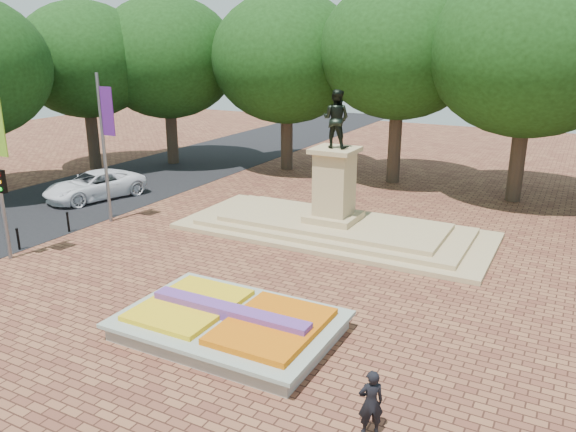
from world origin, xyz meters
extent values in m
plane|color=brown|center=(0.00, 0.00, 0.00)|extent=(90.00, 90.00, 0.00)
cube|color=black|center=(-15.00, 5.00, 0.01)|extent=(9.00, 90.00, 0.02)
cube|color=gray|center=(1.00, -2.00, 0.23)|extent=(6.00, 4.00, 0.45)
cube|color=#A1AC9C|center=(1.00, -2.00, 0.50)|extent=(6.30, 4.30, 0.12)
cube|color=orange|center=(2.45, -2.00, 0.63)|extent=(2.60, 3.40, 0.22)
cube|color=yellow|center=(-0.45, -2.00, 0.62)|extent=(2.60, 3.40, 0.18)
cube|color=#5E328A|center=(1.00, -2.00, 0.72)|extent=(5.20, 0.55, 0.38)
cube|color=tan|center=(0.00, 8.00, 0.10)|extent=(14.00, 6.00, 0.20)
cube|color=tan|center=(0.00, 8.00, 0.30)|extent=(12.00, 5.00, 0.20)
cube|color=tan|center=(0.00, 8.00, 0.50)|extent=(10.00, 4.00, 0.20)
cube|color=tan|center=(0.00, 8.00, 0.75)|extent=(2.20, 2.20, 0.30)
cube|color=tan|center=(0.00, 8.00, 2.30)|extent=(1.50, 1.50, 2.80)
cube|color=tan|center=(0.00, 8.00, 3.80)|extent=(1.90, 1.90, 0.20)
imported|color=black|center=(0.00, 8.00, 5.15)|extent=(1.22, 0.95, 2.50)
cylinder|color=#36261D|center=(-16.00, 18.00, 2.00)|extent=(0.80, 0.80, 4.00)
ellipsoid|color=black|center=(-16.00, 18.00, 6.69)|extent=(8.80, 8.80, 7.48)
cylinder|color=#36261D|center=(-8.00, 18.00, 2.00)|extent=(0.80, 0.80, 4.00)
ellipsoid|color=black|center=(-8.00, 18.00, 6.69)|extent=(8.80, 8.80, 7.48)
cylinder|color=#36261D|center=(-1.00, 18.00, 2.00)|extent=(0.80, 0.80, 4.00)
ellipsoid|color=black|center=(-1.00, 18.00, 6.69)|extent=(8.80, 8.80, 7.48)
cylinder|color=#36261D|center=(6.00, 18.00, 2.00)|extent=(0.80, 0.80, 4.00)
ellipsoid|color=black|center=(6.00, 18.00, 6.69)|extent=(8.80, 8.80, 7.48)
cylinder|color=#36261D|center=(-19.50, 13.00, 1.92)|extent=(0.80, 0.80, 3.84)
ellipsoid|color=black|center=(-19.50, 13.00, 6.41)|extent=(8.40, 8.40, 7.14)
cylinder|color=slate|center=(-10.20, 4.50, 3.50)|extent=(0.16, 0.16, 7.00)
cube|color=#511B73|center=(-9.75, 4.50, 5.30)|extent=(0.70, 0.04, 2.20)
cube|color=black|center=(-10.00, -1.00, 3.20)|extent=(0.28, 0.18, 0.90)
cylinder|color=black|center=(-10.70, -0.20, 0.45)|extent=(0.10, 0.10, 0.90)
sphere|color=black|center=(-10.70, -0.20, 0.92)|extent=(0.12, 0.12, 0.12)
cylinder|color=black|center=(-10.70, 2.40, 0.45)|extent=(0.10, 0.10, 0.90)
sphere|color=black|center=(-10.70, 2.40, 0.92)|extent=(0.12, 0.12, 0.12)
cylinder|color=black|center=(-10.70, 5.00, 0.45)|extent=(0.10, 0.10, 0.90)
sphere|color=black|center=(-10.70, 5.00, 0.92)|extent=(0.12, 0.12, 0.12)
imported|color=white|center=(-13.95, 7.14, 0.76)|extent=(3.92, 5.92, 1.51)
imported|color=black|center=(6.19, -4.23, 0.79)|extent=(0.69, 0.64, 1.58)
camera|label=1|loc=(9.50, -14.35, 8.35)|focal=35.00mm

